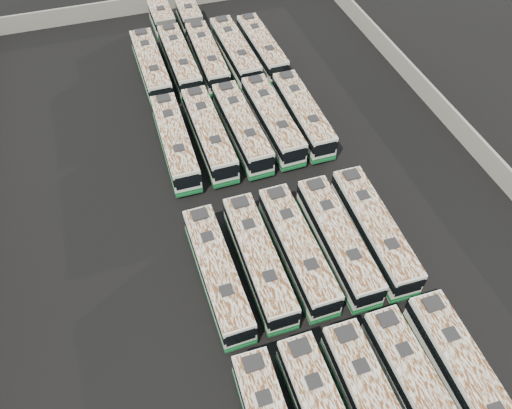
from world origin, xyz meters
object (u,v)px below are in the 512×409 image
at_px(bus_back_left, 174,46).
at_px(bus_midback_left, 209,134).
at_px(bus_midback_far_right, 303,114).
at_px(bus_back_far_left, 151,67).
at_px(bus_midfront_far_left, 217,273).
at_px(bus_midback_center, 242,127).
at_px(bus_back_far_right, 262,47).
at_px(bus_front_far_right, 466,380).
at_px(bus_front_right, 419,394).
at_px(bus_midfront_left, 259,260).
at_px(bus_back_center, 201,43).
at_px(bus_midfront_center, 297,249).
at_px(bus_midback_far_left, 175,142).
at_px(bus_midback_right, 272,120).
at_px(bus_back_right, 235,52).
at_px(bus_midfront_far_right, 374,230).
at_px(bus_midfront_right, 337,240).

bearing_deg(bus_back_left, bus_midback_left, -90.37).
bearing_deg(bus_midback_far_right, bus_back_far_left, 135.21).
bearing_deg(bus_midfront_far_left, bus_midback_center, 65.65).
bearing_deg(bus_back_left, bus_midback_center, -79.10).
xyz_separation_m(bus_back_left, bus_back_far_right, (9.53, -3.30, -0.06)).
bearing_deg(bus_front_far_right, bus_back_left, 103.44).
xyz_separation_m(bus_front_right, bus_midfront_far_left, (-9.59, 12.52, 0.02)).
bearing_deg(bus_midfront_left, bus_back_center, 84.16).
xyz_separation_m(bus_back_far_left, bus_back_center, (6.32, 2.96, -0.04)).
relative_size(bus_midfront_center, bus_midback_far_left, 0.99).
height_order(bus_front_right, bus_midback_left, bus_midback_left).
distance_m(bus_midback_right, bus_midback_far_right, 3.13).
xyz_separation_m(bus_midfront_far_left, bus_midback_right, (9.69, 15.32, 0.05)).
relative_size(bus_midback_left, bus_back_left, 0.65).
distance_m(bus_midback_far_left, bus_back_right, 15.93).
bearing_deg(bus_back_far_left, bus_back_left, 45.20).
xyz_separation_m(bus_front_right, bus_midfront_left, (-6.32, 12.69, 0.03)).
bearing_deg(bus_midfront_far_right, bus_back_left, 108.49).
height_order(bus_midback_far_left, bus_midback_left, bus_midback_left).
xyz_separation_m(bus_back_center, bus_back_right, (3.18, -3.02, 0.04)).
bearing_deg(bus_back_center, bus_front_far_right, -80.86).
distance_m(bus_midfront_right, bus_midback_center, 15.46).
relative_size(bus_front_right, bus_midback_left, 0.96).
bearing_deg(bus_midfront_far_right, bus_midfront_center, -179.93).
relative_size(bus_midfront_center, bus_midback_center, 0.98).
xyz_separation_m(bus_midback_left, bus_back_far_left, (-3.19, 12.70, -0.00)).
xyz_separation_m(bus_midback_right, bus_back_right, (-0.05, 12.54, 0.01)).
relative_size(bus_front_far_right, bus_midback_far_right, 1.02).
relative_size(bus_front_right, bus_front_far_right, 0.96).
distance_m(bus_front_right, bus_back_center, 43.52).
xyz_separation_m(bus_midfront_left, bus_back_far_left, (-3.14, 27.75, 0.05)).
xyz_separation_m(bus_midfront_left, bus_midfront_far_right, (9.56, -0.15, 0.04)).
xyz_separation_m(bus_midfront_center, bus_back_far_left, (-6.27, 27.74, 0.04)).
distance_m(bus_midfront_right, bus_midback_far_left, 17.95).
relative_size(bus_midback_left, bus_back_right, 1.00).
height_order(bus_front_right, bus_back_far_right, bus_back_far_right).
relative_size(bus_front_far_right, bus_back_right, 0.99).
bearing_deg(bus_back_center, bus_back_far_right, -24.48).
distance_m(bus_midfront_far_right, bus_back_far_left, 30.65).
distance_m(bus_midfront_far_left, bus_back_right, 29.48).
height_order(bus_front_far_right, bus_midfront_far_left, bus_front_far_right).
distance_m(bus_midback_left, bus_back_far_left, 13.09).
bearing_deg(bus_midback_far_right, bus_midback_left, -179.75).
bearing_deg(bus_back_right, bus_back_far_left, 178.30).
bearing_deg(bus_back_far_right, bus_midback_far_left, -136.41).
relative_size(bus_midfront_far_left, bus_midfront_center, 0.99).
xyz_separation_m(bus_midback_right, bus_midback_far_right, (3.12, -0.09, -0.03)).
bearing_deg(bus_midback_right, bus_front_right, -91.58).
distance_m(bus_front_far_right, bus_midback_far_right, 27.89).
bearing_deg(bus_front_far_right, bus_midback_far_left, 115.88).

